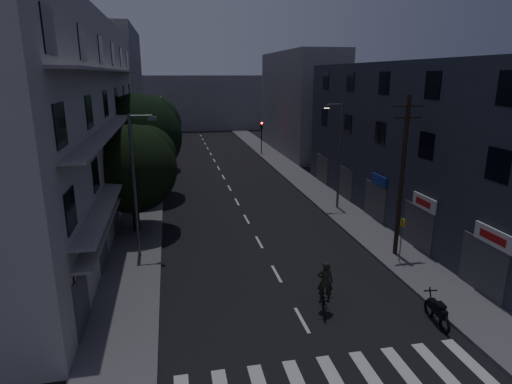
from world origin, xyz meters
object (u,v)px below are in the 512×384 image
object	(u,v)px
utility_pole	(402,174)
bus_stop_sign	(402,232)
cyclist	(325,295)
motorcycle	(437,312)

from	to	relation	value
utility_pole	bus_stop_sign	xyz separation A→B (m)	(-0.39, -1.16, -2.98)
utility_pole	cyclist	world-z (taller)	utility_pole
cyclist	bus_stop_sign	bearing A→B (deg)	49.88
bus_stop_sign	cyclist	xyz separation A→B (m)	(-5.76, -3.81, -1.08)
bus_stop_sign	motorcycle	xyz separation A→B (m)	(-1.43, -5.62, -1.36)
motorcycle	cyclist	distance (m)	4.71
bus_stop_sign	cyclist	bearing A→B (deg)	-146.56
utility_pole	bus_stop_sign	size ratio (longest dim) A/B	3.56
bus_stop_sign	motorcycle	world-z (taller)	bus_stop_sign
utility_pole	motorcycle	xyz separation A→B (m)	(-1.82, -6.78, -4.34)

